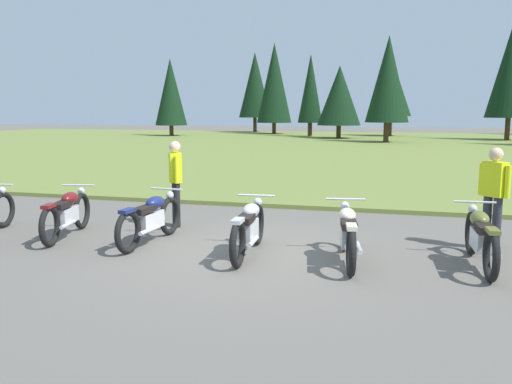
% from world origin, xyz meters
% --- Properties ---
extents(ground_plane, '(140.00, 140.00, 0.00)m').
position_xyz_m(ground_plane, '(0.00, 0.00, 0.00)').
color(ground_plane, '#605B54').
extents(grass_moorland, '(80.00, 44.00, 0.10)m').
position_xyz_m(grass_moorland, '(0.00, 25.99, 0.05)').
color(grass_moorland, olive).
rests_on(grass_moorland, ground).
extents(forest_treeline, '(40.10, 20.47, 8.77)m').
position_xyz_m(forest_treeline, '(3.81, 37.87, 4.42)').
color(forest_treeline, '#47331E').
rests_on(forest_treeline, ground).
extents(motorcycle_maroon, '(0.72, 2.08, 0.88)m').
position_xyz_m(motorcycle_maroon, '(-3.41, 0.23, 0.44)').
color(motorcycle_maroon, black).
rests_on(motorcycle_maroon, ground).
extents(motorcycle_navy, '(0.62, 2.10, 0.88)m').
position_xyz_m(motorcycle_navy, '(-1.75, 0.20, 0.44)').
color(motorcycle_navy, black).
rests_on(motorcycle_navy, ground).
extents(motorcycle_silver, '(0.62, 2.10, 0.88)m').
position_xyz_m(motorcycle_silver, '(0.07, -0.09, 0.44)').
color(motorcycle_silver, black).
rests_on(motorcycle_silver, ground).
extents(motorcycle_cream, '(0.68, 2.09, 0.88)m').
position_xyz_m(motorcycle_cream, '(1.60, -0.07, 0.44)').
color(motorcycle_cream, black).
rests_on(motorcycle_cream, ground).
extents(motorcycle_olive, '(0.62, 2.10, 0.88)m').
position_xyz_m(motorcycle_olive, '(3.49, 0.17, 0.44)').
color(motorcycle_olive, black).
rests_on(motorcycle_olive, ground).
extents(rider_checking_bike, '(0.37, 0.49, 1.67)m').
position_xyz_m(rider_checking_bike, '(-1.89, 1.59, 0.95)').
color(rider_checking_bike, black).
rests_on(rider_checking_bike, ground).
extents(rider_with_back_turned, '(0.43, 0.40, 1.67)m').
position_xyz_m(rider_with_back_turned, '(3.79, 1.29, 0.95)').
color(rider_with_back_turned, '#2D2D38').
rests_on(rider_with_back_turned, ground).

